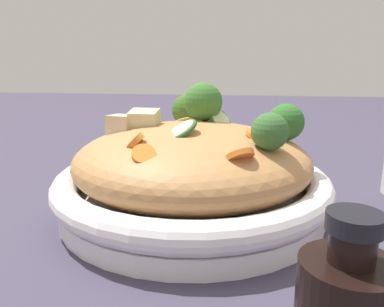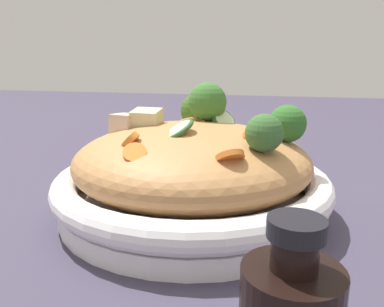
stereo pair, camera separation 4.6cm
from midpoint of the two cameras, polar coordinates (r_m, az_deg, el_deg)
name	(u,v)px [view 2 (the right image)]	position (r m, az deg, el deg)	size (l,w,h in m)	color
ground_plane	(192,210)	(0.48, 2.75, -8.59)	(3.00, 3.00, 0.00)	#3C364A
serving_bowl	(192,190)	(0.47, 2.79, -5.52)	(0.34, 0.34, 0.05)	white
noodle_heap	(192,160)	(0.46, 2.83, -1.07)	(0.28, 0.28, 0.09)	#B6804A
broccoli_florets	(225,114)	(0.49, 7.65, 5.94)	(0.23, 0.19, 0.08)	#A4BE78
carrot_coins	(194,147)	(0.38, 3.74, 0.93)	(0.10, 0.15, 0.03)	orange
zucchini_slices	(201,126)	(0.46, 4.33, 4.18)	(0.14, 0.09, 0.03)	beige
chicken_chunks	(138,122)	(0.49, -5.45, 4.69)	(0.08, 0.06, 0.04)	beige
chopsticks_pair	(251,147)	(0.81, 10.42, 0.88)	(0.06, 0.22, 0.01)	red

